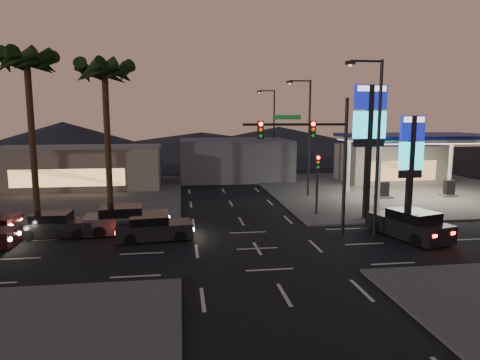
{
  "coord_description": "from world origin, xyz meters",
  "views": [
    {
      "loc": [
        -3.92,
        -21.55,
        6.94
      ],
      "look_at": [
        -0.27,
        4.68,
        3.0
      ],
      "focal_mm": 32.0,
      "sensor_mm": 36.0,
      "label": 1
    }
  ],
  "objects": [
    {
      "name": "pylon_sign_short",
      "position": [
        11.0,
        4.5,
        4.66
      ],
      "size": [
        1.6,
        0.35,
        7.0
      ],
      "color": "black",
      "rests_on": "ground"
    },
    {
      "name": "building_far_mid",
      "position": [
        2.0,
        26.0,
        2.2
      ],
      "size": [
        12.0,
        9.0,
        4.4
      ],
      "primitive_type": "cube",
      "color": "#4C4C51",
      "rests_on": "ground"
    },
    {
      "name": "gas_station",
      "position": [
        16.0,
        12.0,
        5.08
      ],
      "size": [
        12.2,
        8.2,
        5.47
      ],
      "color": "silver",
      "rests_on": "ground"
    },
    {
      "name": "hill_center",
      "position": [
        0.0,
        60.0,
        2.0
      ],
      "size": [
        60.0,
        60.0,
        4.0
      ],
      "primitive_type": "cone",
      "color": "black",
      "rests_on": "ground"
    },
    {
      "name": "hill_right",
      "position": [
        15.0,
        60.0,
        2.5
      ],
      "size": [
        50.0,
        50.0,
        5.0
      ],
      "primitive_type": "cone",
      "color": "black",
      "rests_on": "ground"
    },
    {
      "name": "hill_left",
      "position": [
        -25.0,
        60.0,
        3.0
      ],
      "size": [
        40.0,
        40.0,
        6.0
      ],
      "primitive_type": "cone",
      "color": "black",
      "rests_on": "ground"
    },
    {
      "name": "palm_b",
      "position": [
        -14.0,
        9.5,
        9.97
      ],
      "size": [
        4.41,
        4.41,
        11.46
      ],
      "color": "black",
      "rests_on": "ground"
    },
    {
      "name": "car_lane_a_front",
      "position": [
        -5.57,
        2.51,
        0.66
      ],
      "size": [
        4.47,
        2.2,
        1.41
      ],
      "color": "black",
      "rests_on": "ground"
    },
    {
      "name": "pylon_sign_tall",
      "position": [
        8.5,
        5.5,
        6.39
      ],
      "size": [
        2.2,
        0.35,
        9.0
      ],
      "color": "black",
      "rests_on": "ground"
    },
    {
      "name": "suv_station",
      "position": [
        9.07,
        0.87,
        0.77
      ],
      "size": [
        3.36,
        5.3,
        1.65
      ],
      "color": "black",
      "rests_on": "ground"
    },
    {
      "name": "corner_lot_ne",
      "position": [
        16.0,
        16.0,
        0.06
      ],
      "size": [
        24.0,
        24.0,
        0.12
      ],
      "primitive_type": "cube",
      "color": "#47443F",
      "rests_on": "ground"
    },
    {
      "name": "corner_lot_nw",
      "position": [
        -16.0,
        16.0,
        0.06
      ],
      "size": [
        24.0,
        24.0,
        0.12
      ],
      "primitive_type": "cube",
      "color": "#47443F",
      "rests_on": "ground"
    },
    {
      "name": "streetlight_far",
      "position": [
        6.79,
        28.0,
        5.72
      ],
      "size": [
        2.14,
        0.25,
        10.0
      ],
      "color": "black",
      "rests_on": "ground"
    },
    {
      "name": "palm_a",
      "position": [
        -9.0,
        9.5,
        9.43
      ],
      "size": [
        4.41,
        4.41,
        10.86
      ],
      "color": "black",
      "rests_on": "ground"
    },
    {
      "name": "car_lane_b_front",
      "position": [
        -7.27,
        4.23,
        0.76
      ],
      "size": [
        5.16,
        2.46,
        1.64
      ],
      "color": "#4D4D50",
      "rests_on": "ground"
    },
    {
      "name": "traffic_signal_mast",
      "position": [
        3.76,
        1.99,
        5.23
      ],
      "size": [
        6.1,
        0.39,
        8.0
      ],
      "color": "black",
      "rests_on": "ground"
    },
    {
      "name": "convenience_store",
      "position": [
        18.0,
        21.0,
        2.0
      ],
      "size": [
        10.0,
        6.0,
        4.0
      ],
      "primitive_type": "cube",
      "color": "#726B5B",
      "rests_on": "ground"
    },
    {
      "name": "streetlight_mid",
      "position": [
        6.79,
        14.0,
        5.72
      ],
      "size": [
        2.14,
        0.25,
        10.0
      ],
      "color": "black",
      "rests_on": "ground"
    },
    {
      "name": "building_far_west",
      "position": [
        -14.0,
        22.0,
        2.0
      ],
      "size": [
        16.0,
        8.0,
        4.0
      ],
      "primitive_type": "cube",
      "color": "#726B5B",
      "rests_on": "ground"
    },
    {
      "name": "ground",
      "position": [
        0.0,
        0.0,
        0.0
      ],
      "size": [
        140.0,
        140.0,
        0.0
      ],
      "primitive_type": "plane",
      "color": "black",
      "rests_on": "ground"
    },
    {
      "name": "streetlight_near",
      "position": [
        6.79,
        1.0,
        5.72
      ],
      "size": [
        2.14,
        0.25,
        10.0
      ],
      "color": "black",
      "rests_on": "ground"
    },
    {
      "name": "pedestal_signal",
      "position": [
        5.5,
        6.98,
        2.92
      ],
      "size": [
        0.32,
        0.39,
        4.3
      ],
      "color": "black",
      "rests_on": "ground"
    },
    {
      "name": "car_lane_b_mid",
      "position": [
        -11.22,
        3.96,
        0.65
      ],
      "size": [
        4.39,
        1.97,
        1.41
      ],
      "color": "black",
      "rests_on": "ground"
    }
  ]
}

